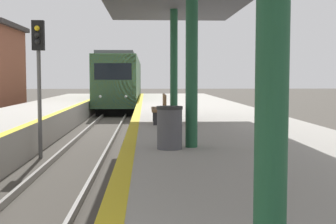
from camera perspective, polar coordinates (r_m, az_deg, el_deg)
train at (r=40.41m, az=-5.58°, el=3.72°), size 2.86×23.23×4.19m
signal_mid at (r=14.81m, az=-15.50°, el=5.89°), size 0.36×0.31×4.21m
trash_bin at (r=9.52m, az=0.19°, el=-1.90°), size 0.54×0.54×0.87m
bench at (r=14.88m, az=-0.91°, el=0.50°), size 0.44×1.60×0.92m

